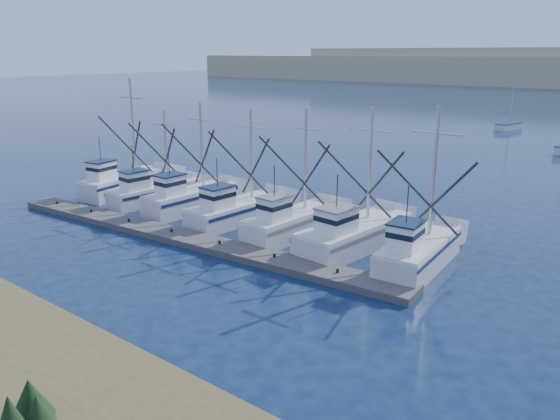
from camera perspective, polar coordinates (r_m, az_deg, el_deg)
name	(u,v)px	position (r m, az deg, el deg)	size (l,w,h in m)	color
ground	(178,310)	(26.06, -10.58, -10.24)	(500.00, 500.00, 0.00)	#0C1938
floating_dock	(183,238)	(35.00, -10.09, -2.87)	(30.60, 2.04, 0.41)	#55504C
trawler_fleet	(242,210)	(37.77, -3.95, -0.04)	(29.95, 8.86, 9.45)	silver
sailboat_far	(509,126)	(92.21, 22.79, 8.09)	(2.70, 6.13, 8.10)	silver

